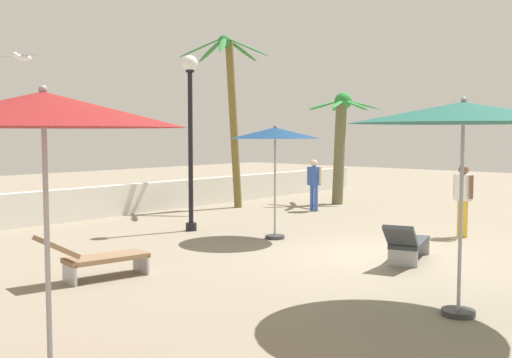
% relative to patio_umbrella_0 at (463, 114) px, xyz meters
% --- Properties ---
extents(ground_plane, '(56.00, 56.00, 0.00)m').
position_rel_patio_umbrella_0_xyz_m(ground_plane, '(2.75, 2.99, -2.72)').
color(ground_plane, gray).
extents(boundary_wall, '(25.20, 0.30, 0.92)m').
position_rel_patio_umbrella_0_xyz_m(boundary_wall, '(2.75, 11.77, -2.27)').
color(boundary_wall, silver).
rests_on(boundary_wall, ground_plane).
extents(patio_umbrella_0, '(3.05, 3.05, 2.95)m').
position_rel_patio_umbrella_0_xyz_m(patio_umbrella_0, '(0.00, 0.00, 0.00)').
color(patio_umbrella_0, '#333338').
rests_on(patio_umbrella_0, ground_plane).
extents(patio_umbrella_1, '(2.58, 2.58, 2.91)m').
position_rel_patio_umbrella_0_xyz_m(patio_umbrella_1, '(-4.98, 1.85, -0.06)').
color(patio_umbrella_1, '#333338').
rests_on(patio_umbrella_1, ground_plane).
extents(patio_umbrella_2, '(2.10, 2.10, 2.67)m').
position_rel_patio_umbrella_0_xyz_m(patio_umbrella_2, '(2.97, 5.67, -0.29)').
color(patio_umbrella_2, '#333338').
rests_on(patio_umbrella_2, ground_plane).
extents(palm_tree_0, '(2.62, 2.58, 3.92)m').
position_rel_patio_umbrella_0_xyz_m(palm_tree_0, '(9.97, 8.45, -0.23)').
color(palm_tree_0, '#666341').
rests_on(palm_tree_0, ground_plane).
extents(palm_tree_1, '(2.69, 2.85, 5.63)m').
position_rel_patio_umbrella_0_xyz_m(palm_tree_1, '(6.46, 10.42, 0.79)').
color(palm_tree_1, brown).
rests_on(palm_tree_1, ground_plane).
extents(lamp_post_0, '(0.39, 0.39, 4.41)m').
position_rel_patio_umbrella_0_xyz_m(lamp_post_0, '(2.46, 8.01, 0.09)').
color(lamp_post_0, black).
rests_on(lamp_post_0, ground_plane).
extents(lounge_chair_0, '(1.93, 0.88, 0.83)m').
position_rel_patio_umbrella_0_xyz_m(lounge_chair_0, '(-2.13, 5.43, -2.32)').
color(lounge_chair_0, '#B7B7BC').
rests_on(lounge_chair_0, ground_plane).
extents(lounge_chair_2, '(1.96, 1.05, 0.84)m').
position_rel_patio_umbrella_0_xyz_m(lounge_chair_2, '(2.64, 2.12, -2.33)').
color(lounge_chair_2, '#B7B7BC').
rests_on(lounge_chair_2, ground_plane).
extents(guest_0, '(0.24, 0.56, 1.64)m').
position_rel_patio_umbrella_0_xyz_m(guest_0, '(7.67, 7.93, -1.73)').
color(guest_0, '#3359B2').
rests_on(guest_0, ground_plane).
extents(guest_1, '(0.34, 0.54, 1.73)m').
position_rel_patio_umbrella_0_xyz_m(guest_1, '(6.07, 2.44, -1.67)').
color(guest_1, gold).
rests_on(guest_1, ground_plane).
extents(seagull_0, '(0.38, 1.18, 0.14)m').
position_rel_patio_umbrella_0_xyz_m(seagull_0, '(-2.32, 7.27, 1.14)').
color(seagull_0, white).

